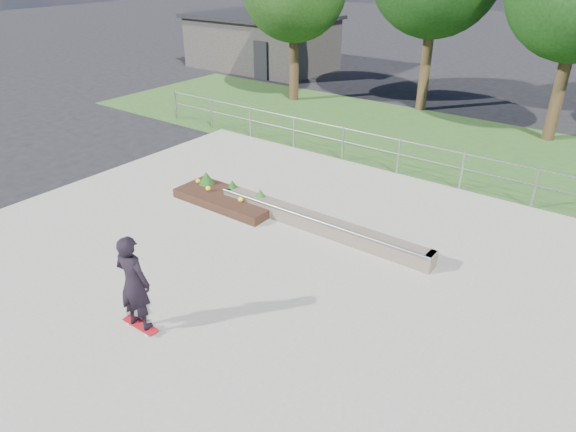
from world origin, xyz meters
name	(u,v)px	position (x,y,z in m)	size (l,w,h in m)	color
ground	(238,286)	(0.00, 0.00, 0.00)	(120.00, 120.00, 0.00)	black
grass_verge	(439,145)	(0.00, 11.00, 0.01)	(30.00, 8.00, 0.02)	#2A4D1E
concrete_slab	(238,285)	(0.00, 0.00, 0.03)	(15.00, 15.00, 0.06)	gray
fence	(399,152)	(0.00, 7.50, 0.77)	(20.06, 0.06, 1.20)	#95989D
building	(262,41)	(-14.00, 18.00, 1.51)	(8.40, 5.40, 3.00)	#2F2C29
grind_ledge	(318,224)	(0.10, 2.91, 0.26)	(6.00, 0.44, 0.43)	brown
planter_bed	(228,197)	(-2.80, 2.76, 0.24)	(3.00, 1.20, 0.61)	black
skateboarder	(134,283)	(-0.50, -2.13, 1.07)	(0.80, 0.54, 1.94)	silver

